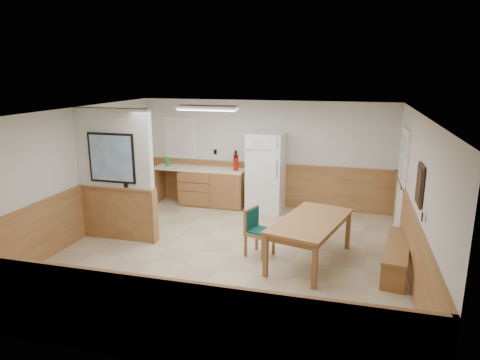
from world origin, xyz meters
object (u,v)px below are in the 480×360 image
(dining_table, at_px, (311,225))
(dining_bench, at_px, (397,250))
(soap_bottle, at_px, (168,161))
(fire_extinguisher, at_px, (236,162))
(dining_chair, at_px, (256,228))
(refrigerator, at_px, (266,172))

(dining_table, height_order, dining_bench, dining_table)
(soap_bottle, bearing_deg, fire_extinguisher, -0.08)
(fire_extinguisher, bearing_deg, dining_table, -35.64)
(dining_chair, xyz_separation_m, fire_extinguisher, (-1.05, 2.51, 0.61))
(refrigerator, distance_m, soap_bottle, 2.43)
(dining_table, relative_size, soap_bottle, 8.31)
(dining_table, distance_m, fire_extinguisher, 3.29)
(dining_table, bearing_deg, dining_chair, -168.45)
(refrigerator, distance_m, dining_chair, 2.55)
(fire_extinguisher, relative_size, soap_bottle, 1.93)
(dining_chair, bearing_deg, fire_extinguisher, 133.17)
(refrigerator, xyz_separation_m, dining_table, (1.28, -2.55, -0.24))
(fire_extinguisher, xyz_separation_m, soap_bottle, (-1.71, 0.00, -0.09))
(fire_extinguisher, bearing_deg, dining_bench, -20.20)
(refrigerator, xyz_separation_m, soap_bottle, (-2.43, 0.02, 0.12))
(dining_bench, height_order, soap_bottle, soap_bottle)
(refrigerator, bearing_deg, soap_bottle, -177.87)
(dining_table, bearing_deg, soap_bottle, 160.26)
(soap_bottle, bearing_deg, refrigerator, -0.52)
(dining_bench, distance_m, fire_extinguisher, 4.30)
(dining_bench, bearing_deg, dining_table, -169.69)
(dining_bench, relative_size, soap_bottle, 7.00)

